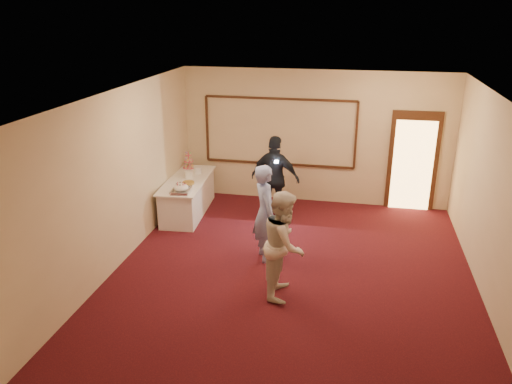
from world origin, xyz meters
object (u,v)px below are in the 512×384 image
buffet_table (188,196)px  tart (188,183)px  woman (284,244)px  guest (275,178)px  plate_stack_b (198,170)px  cupcake_stand (189,162)px  plate_stack_a (189,174)px  man (265,213)px  pavlova_tray (181,189)px

buffet_table → tart: tart is taller
woman → guest: (-0.64, 2.92, 0.04)m
plate_stack_b → guest: (1.80, -0.34, 0.05)m
cupcake_stand → plate_stack_a: (0.23, -0.69, -0.07)m
plate_stack_b → man: man is taller
pavlova_tray → woman: bearing=-40.5°
plate_stack_b → guest: size_ratio=0.10×
man → woman: size_ratio=1.03×
buffet_table → plate_stack_a: size_ratio=11.24×
tart → guest: bearing=12.7°
buffet_table → man: 2.71m
cupcake_stand → woman: woman is taller
man → cupcake_stand: bearing=16.1°
buffet_table → cupcake_stand: cupcake_stand is taller
buffet_table → man: man is taller
plate_stack_a → woman: woman is taller
cupcake_stand → guest: (2.13, -0.69, -0.02)m
plate_stack_a → guest: guest is taller
tart → buffet_table: bearing=114.4°
man → guest: bearing=-21.7°
pavlova_tray → guest: size_ratio=0.29×
woman → tart: bearing=42.9°
buffet_table → plate_stack_b: bearing=76.8°
buffet_table → plate_stack_a: 0.48m
tart → woman: 3.49m
plate_stack_a → plate_stack_b: 0.34m
pavlova_tray → man: man is taller
plate_stack_a → man: man is taller
woman → man: bearing=24.1°
plate_stack_b → woman: (2.44, -3.26, 0.00)m
cupcake_stand → tart: size_ratio=1.44×
plate_stack_b → plate_stack_a: bearing=-107.5°
pavlova_tray → plate_stack_b: pavlova_tray is taller
buffet_table → man: (2.03, -1.73, 0.49)m
pavlova_tray → guest: bearing=26.7°
pavlova_tray → plate_stack_b: size_ratio=2.83×
buffet_table → cupcake_stand: bearing=106.0°
pavlova_tray → cupcake_stand: cupcake_stand is taller
pavlova_tray → plate_stack_a: pavlova_tray is taller
cupcake_stand → plate_stack_b: 0.49m
cupcake_stand → plate_stack_b: cupcake_stand is taller
tart → pavlova_tray: bearing=-88.2°
cupcake_stand → woman: 4.55m
guest → pavlova_tray: bearing=36.8°
plate_stack_b → tart: plate_stack_b is taller
buffet_table → pavlova_tray: pavlova_tray is taller
plate_stack_b → guest: bearing=-10.6°
cupcake_stand → buffet_table: bearing=-74.0°
cupcake_stand → man: 3.39m
buffet_table → plate_stack_b: size_ratio=11.54×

